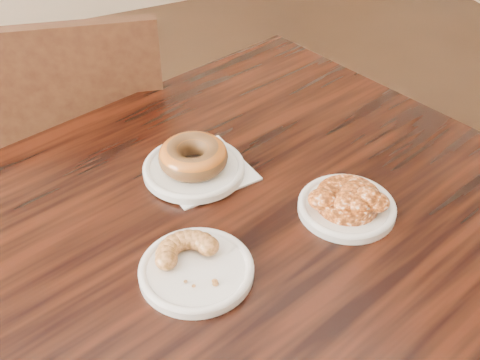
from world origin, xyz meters
name	(u,v)px	position (x,y,z in m)	size (l,w,h in m)	color
chair_far	(79,158)	(0.02, 0.65, 0.45)	(0.48, 0.48, 0.90)	black
napkin	(203,170)	(0.15, 0.11, 0.75)	(0.14, 0.14, 0.00)	white
plate_donut	(194,169)	(0.14, 0.11, 0.76)	(0.17, 0.17, 0.01)	white
plate_cruller	(196,271)	(0.06, -0.10, 0.76)	(0.16, 0.16, 0.01)	white
plate_fritter	(347,208)	(0.31, -0.08, 0.76)	(0.15, 0.15, 0.01)	silver
glazed_donut	(193,156)	(0.14, 0.11, 0.79)	(0.11, 0.11, 0.04)	#974516
apple_fritter	(348,197)	(0.31, -0.08, 0.78)	(0.14, 0.14, 0.03)	#3E1806
cruller_fragment	(196,261)	(0.06, -0.10, 0.78)	(0.10, 0.10, 0.03)	#5D3712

